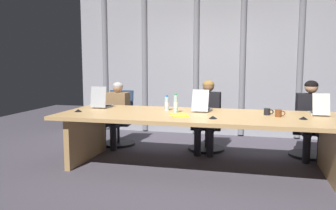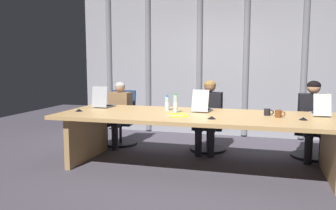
{
  "view_description": "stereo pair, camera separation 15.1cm",
  "coord_description": "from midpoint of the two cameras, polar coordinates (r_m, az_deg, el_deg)",
  "views": [
    {
      "loc": [
        0.72,
        -4.65,
        1.47
      ],
      "look_at": [
        -0.46,
        0.12,
        0.86
      ],
      "focal_mm": 36.78,
      "sensor_mm": 36.0,
      "label": 1
    },
    {
      "loc": [
        0.86,
        -4.61,
        1.47
      ],
      "look_at": [
        -0.46,
        0.12,
        0.86
      ],
      "focal_mm": 36.78,
      "sensor_mm": 36.0,
      "label": 2
    }
  ],
  "objects": [
    {
      "name": "ground_plane",
      "position": [
        4.92,
        4.09,
        -10.29
      ],
      "size": [
        11.79,
        11.79,
        0.0
      ],
      "primitive_type": "plane",
      "color": "#47424C"
    },
    {
      "name": "conference_table",
      "position": [
        4.77,
        4.15,
        -3.29
      ],
      "size": [
        3.9,
        1.38,
        0.76
      ],
      "color": "tan",
      "rests_on": "ground_plane"
    },
    {
      "name": "curtain_backdrop",
      "position": [
        7.01,
        7.53,
        6.53
      ],
      "size": [
        5.9,
        0.17,
        2.81
      ],
      "color": "#9999A0",
      "rests_on": "ground_plane"
    },
    {
      "name": "laptop_left_end",
      "position": [
        5.57,
        -11.67,
        0.27
      ],
      "size": [
        0.26,
        0.42,
        0.34
      ],
      "rotation": [
        0.0,
        0.0,
        1.62
      ],
      "color": "#A8ADB7",
      "rests_on": "conference_table"
    },
    {
      "name": "laptop_left_mid",
      "position": [
        5.07,
        4.81,
        -0.29
      ],
      "size": [
        0.25,
        0.45,
        0.32
      ],
      "rotation": [
        0.0,
        0.0,
        1.54
      ],
      "color": "#BCBCC1",
      "rests_on": "conference_table"
    },
    {
      "name": "laptop_center",
      "position": [
        5.1,
        22.95,
        -0.83
      ],
      "size": [
        0.22,
        0.42,
        0.3
      ],
      "rotation": [
        0.0,
        0.0,
        1.58
      ],
      "color": "beige",
      "rests_on": "conference_table"
    },
    {
      "name": "office_chair_left_end",
      "position": [
        6.27,
        -8.79,
        -3.22
      ],
      "size": [
        0.6,
        0.6,
        0.96
      ],
      "rotation": [
        0.0,
        0.0,
        -1.49
      ],
      "color": "navy",
      "rests_on": "ground_plane"
    },
    {
      "name": "office_chair_left_mid",
      "position": [
        5.86,
        5.71,
        -3.97
      ],
      "size": [
        0.6,
        0.6,
        0.94
      ],
      "rotation": [
        0.0,
        0.0,
        -1.52
      ],
      "color": "black",
      "rests_on": "ground_plane"
    },
    {
      "name": "office_chair_center",
      "position": [
        5.86,
        21.67,
        -4.38
      ],
      "size": [
        0.6,
        0.61,
        0.96
      ],
      "rotation": [
        0.0,
        0.0,
        -1.7
      ],
      "color": "black",
      "rests_on": "ground_plane"
    },
    {
      "name": "person_left_end",
      "position": [
        6.08,
        -9.34,
        -0.93
      ],
      "size": [
        0.42,
        0.57,
        1.12
      ],
      "rotation": [
        0.0,
        0.0,
        -1.67
      ],
      "color": "olive",
      "rests_on": "ground_plane"
    },
    {
      "name": "person_left_mid",
      "position": [
        5.65,
        5.77,
        -1.13
      ],
      "size": [
        0.42,
        0.56,
        1.17
      ],
      "rotation": [
        0.0,
        0.0,
        -1.61
      ],
      "color": "black",
      "rests_on": "ground_plane"
    },
    {
      "name": "person_center",
      "position": [
        5.65,
        21.92,
        -1.46
      ],
      "size": [
        0.43,
        0.56,
        1.19
      ],
      "rotation": [
        0.0,
        0.0,
        -1.52
      ],
      "color": "black",
      "rests_on": "ground_plane"
    },
    {
      "name": "water_bottle_primary",
      "position": [
        4.86,
        0.4,
        0.17
      ],
      "size": [
        0.06,
        0.06,
        0.27
      ],
      "color": "silver",
      "rests_on": "conference_table"
    },
    {
      "name": "water_bottle_secondary",
      "position": [
        5.1,
        -1.04,
        0.24
      ],
      "size": [
        0.07,
        0.07,
        0.23
      ],
      "color": "silver",
      "rests_on": "conference_table"
    },
    {
      "name": "coffee_mug_near",
      "position": [
        4.83,
        15.28,
        -1.08
      ],
      "size": [
        0.13,
        0.08,
        0.09
      ],
      "color": "black",
      "rests_on": "conference_table"
    },
    {
      "name": "coffee_mug_far",
      "position": [
        4.7,
        17.0,
        -1.31
      ],
      "size": [
        0.13,
        0.08,
        0.1
      ],
      "color": "brown",
      "rests_on": "conference_table"
    },
    {
      "name": "conference_mic_left_side",
      "position": [
        4.61,
        20.66,
        -2.01
      ],
      "size": [
        0.11,
        0.11,
        0.03
      ],
      "primitive_type": "cone",
      "color": "black",
      "rests_on": "conference_table"
    },
    {
      "name": "conference_mic_middle",
      "position": [
        5.17,
        -15.47,
        -0.88
      ],
      "size": [
        0.11,
        0.11,
        0.03
      ],
      "primitive_type": "cone",
      "color": "black",
      "rests_on": "conference_table"
    },
    {
      "name": "conference_mic_right_side",
      "position": [
        4.39,
        6.49,
        -2.04
      ],
      "size": [
        0.11,
        0.11,
        0.03
      ],
      "primitive_type": "cone",
      "color": "black",
      "rests_on": "conference_table"
    },
    {
      "name": "spiral_notepad",
      "position": [
        4.61,
        0.9,
        -1.67
      ],
      "size": [
        0.32,
        0.37,
        0.03
      ],
      "rotation": [
        0.0,
        0.0,
        0.42
      ],
      "color": "yellow",
      "rests_on": "conference_table"
    }
  ]
}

